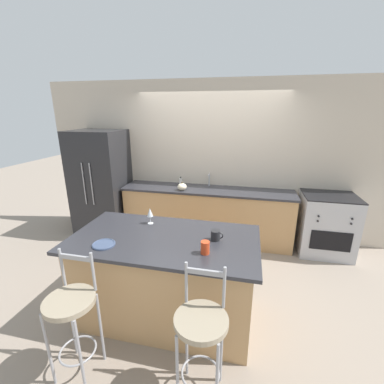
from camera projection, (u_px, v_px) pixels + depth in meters
The scene contains 15 objects.
ground_plane at pixel (203, 247), 4.31m from camera, with size 18.00×18.00×0.00m, color gray.
wall_back at pixel (210, 161), 4.51m from camera, with size 6.00×0.07×2.70m.
back_counter at pixel (207, 214), 4.50m from camera, with size 2.90×0.64×0.93m.
sink_faucet at pixel (209, 178), 4.49m from camera, with size 0.02×0.13×0.22m.
kitchen_island at pixel (165, 277), 2.76m from camera, with size 1.92×1.02×0.96m.
refrigerator at pixel (102, 183), 4.65m from camera, with size 0.88×0.80×1.88m.
oven_range at pixel (326, 224), 4.05m from camera, with size 0.79×0.68×0.97m.
bar_stool_near at pixel (72, 313), 2.09m from camera, with size 0.40×0.40×1.12m.
bar_stool_far at pixel (201, 333), 1.90m from camera, with size 0.40×0.40×1.12m.
dinner_plate at pixel (104, 244), 2.47m from camera, with size 0.22×0.22×0.02m.
wine_glass at pixel (150, 213), 2.90m from camera, with size 0.07×0.07×0.19m.
coffee_mug at pixel (216, 235), 2.55m from camera, with size 0.12×0.09×0.10m.
tumbler_cup at pixel (205, 248), 2.31m from camera, with size 0.08×0.08×0.12m.
pumpkin_decoration at pixel (182, 187), 4.26m from camera, with size 0.15×0.15×0.14m.
soap_bottle at pixel (181, 182), 4.54m from camera, with size 0.06×0.06×0.16m.
Camera 1 is at (0.65, -3.77, 2.19)m, focal length 24.00 mm.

